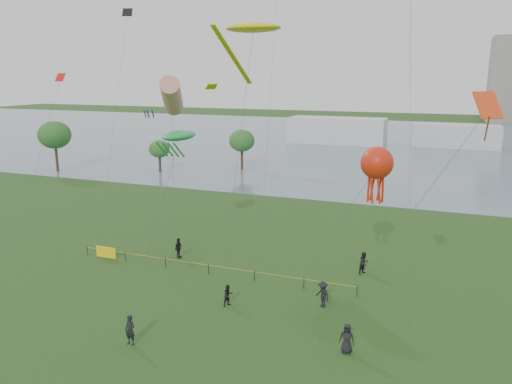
% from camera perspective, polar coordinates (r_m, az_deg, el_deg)
% --- Properties ---
extents(ground_plane, '(400.00, 400.00, 0.00)m').
position_cam_1_polar(ground_plane, '(28.58, -7.62, -20.34)').
color(ground_plane, '#193811').
extents(lake, '(400.00, 120.00, 0.08)m').
position_cam_1_polar(lake, '(122.35, 15.23, 5.42)').
color(lake, slate).
rests_on(lake, ground_plane).
extents(pavilion_left, '(22.00, 8.00, 6.00)m').
position_cam_1_polar(pavilion_left, '(118.86, 9.27, 6.94)').
color(pavilion_left, silver).
rests_on(pavilion_left, ground_plane).
extents(pavilion_right, '(18.00, 7.00, 5.00)m').
position_cam_1_polar(pavilion_right, '(119.53, 21.91, 5.95)').
color(pavilion_right, silver).
rests_on(pavilion_right, ground_plane).
extents(trees, '(33.09, 17.18, 8.34)m').
position_cam_1_polar(trees, '(85.68, -14.59, 5.90)').
color(trees, '#3B251B').
rests_on(trees, ground_plane).
extents(fence, '(24.07, 0.07, 1.05)m').
position_cam_1_polar(fence, '(43.90, -12.71, -7.34)').
color(fence, black).
rests_on(fence, ground_plane).
extents(spectator_a, '(0.89, 0.95, 1.55)m').
position_cam_1_polar(spectator_a, '(35.53, -3.19, -11.71)').
color(spectator_a, black).
rests_on(spectator_a, ground_plane).
extents(spectator_b, '(1.39, 1.25, 1.87)m').
position_cam_1_polar(spectator_b, '(35.53, 7.63, -11.52)').
color(spectator_b, black).
rests_on(spectator_b, ground_plane).
extents(spectator_c, '(0.46, 1.07, 1.81)m').
position_cam_1_polar(spectator_c, '(44.60, -8.86, -6.35)').
color(spectator_c, black).
rests_on(spectator_c, ground_plane).
extents(spectator_d, '(0.88, 0.57, 1.80)m').
position_cam_1_polar(spectator_d, '(30.50, 10.34, -16.14)').
color(spectator_d, black).
rests_on(spectator_d, ground_plane).
extents(spectator_f, '(0.70, 0.48, 1.86)m').
position_cam_1_polar(spectator_f, '(31.73, -14.19, -15.05)').
color(spectator_f, black).
rests_on(spectator_f, ground_plane).
extents(spectator_g, '(1.07, 1.13, 1.83)m').
position_cam_1_polar(spectator_g, '(41.65, 12.24, -7.93)').
color(spectator_g, black).
rests_on(spectator_g, ground_plane).
extents(kite_stingray, '(4.77, 10.09, 19.85)m').
position_cam_1_polar(kite_stingray, '(42.64, -0.41, 18.14)').
color(kite_stingray, '#3F3F42').
extents(kite_windsock, '(5.22, 8.04, 15.71)m').
position_cam_1_polar(kite_windsock, '(48.54, -9.60, 10.73)').
color(kite_windsock, '#3F3F42').
extents(kite_creature, '(3.48, 4.64, 10.99)m').
position_cam_1_polar(kite_creature, '(44.25, -8.82, 6.34)').
color(kite_creature, '#3F3F42').
extents(kite_octopus, '(6.46, 2.75, 10.79)m').
position_cam_1_polar(kite_octopus, '(36.75, 13.65, 3.15)').
color(kite_octopus, '#3F3F42').
extents(kite_delta, '(9.79, 8.29, 15.01)m').
position_cam_1_polar(kite_delta, '(25.61, 24.01, 7.41)').
color(kite_delta, '#3F3F42').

